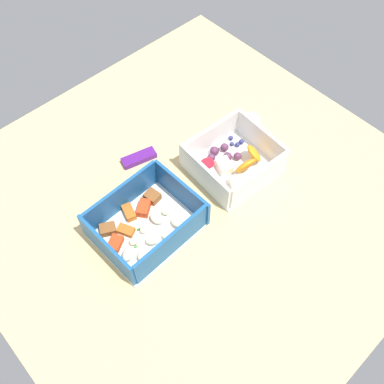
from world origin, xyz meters
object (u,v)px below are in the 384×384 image
(pasta_container, at_px, (145,224))
(fruit_bowl, at_px, (233,162))
(candy_bar, at_px, (139,158))
(paper_cup_liner, at_px, (250,122))

(pasta_container, relative_size, fruit_bowl, 1.13)
(candy_bar, bearing_deg, paper_cup_liner, -20.88)
(fruit_bowl, relative_size, paper_cup_liner, 3.91)
(paper_cup_liner, bearing_deg, candy_bar, 159.12)
(fruit_bowl, distance_m, candy_bar, 0.19)
(pasta_container, height_order, candy_bar, pasta_container)
(pasta_container, bearing_deg, paper_cup_liner, 6.18)
(fruit_bowl, height_order, paper_cup_liner, fruit_bowl)
(paper_cup_liner, bearing_deg, fruit_bowl, -152.96)
(pasta_container, relative_size, candy_bar, 2.57)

